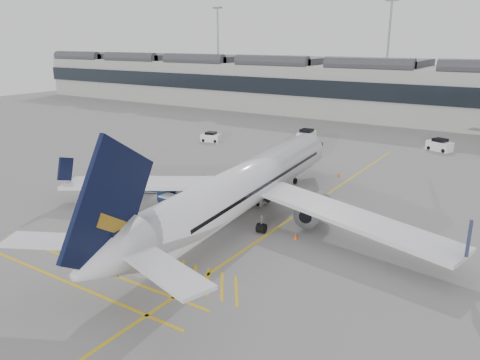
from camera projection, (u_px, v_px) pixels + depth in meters
The scene contains 18 objects.
ground at pixel (163, 220), 44.13m from camera, with size 220.00×220.00×0.00m, color gray.
terminal at pixel (389, 89), 100.10m from camera, with size 200.00×20.45×12.40m.
light_masts at pixel (402, 48), 109.86m from camera, with size 113.00×0.60×25.45m.
apron_markings at pixel (305, 209), 46.93m from camera, with size 0.25×60.00×0.01m, color gold.
airliner_main at pixel (244, 186), 43.19m from camera, with size 38.93×42.70×11.36m.
belt_loader at pixel (248, 198), 48.82m from camera, with size 4.22×1.98×1.67m.
baggage_cart_a at pixel (169, 203), 45.77m from camera, with size 1.74×1.45×1.79m.
baggage_cart_b at pixel (202, 203), 46.07m from camera, with size 1.64×1.40×1.62m.
baggage_cart_c at pixel (167, 194), 48.38m from camera, with size 2.02×1.79×1.82m.
baggage_cart_d at pixel (150, 184), 52.05m from camera, with size 2.03×1.89×1.71m.
ramp_agent_a at pixel (237, 198), 47.53m from camera, with size 0.68×0.45×1.86m, color #FF4E0D.
ramp_agent_b at pixel (250, 201), 47.16m from camera, with size 0.76×0.59×1.56m, color #FF440D.
pushback_tug at pixel (114, 191), 50.81m from camera, with size 2.34×1.47×1.30m.
safety_cone_nose at pixel (339, 174), 58.23m from camera, with size 0.37×0.37×0.51m, color #F24C0A.
safety_cone_engine at pixel (296, 236), 39.84m from camera, with size 0.39×0.39×0.54m, color #F24C0A.
service_van_left at pixel (211, 137), 78.06m from camera, with size 3.45×2.24×1.64m.
service_van_mid at pixel (306, 136), 78.44m from camera, with size 2.07×3.98×2.02m.
service_van_right at pixel (439, 145), 71.59m from camera, with size 4.09×3.06×1.89m.
Camera 1 is at (28.60, -30.51, 16.33)m, focal length 35.00 mm.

